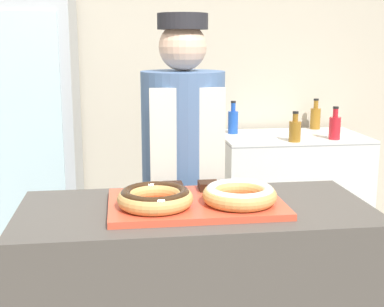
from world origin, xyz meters
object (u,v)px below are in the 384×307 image
object	(u,v)px
donut_chocolate_glaze	(155,197)
brownie_back_left	(173,187)
bottle_blue	(233,121)
donut_light_glaze	(240,194)
serving_tray	(196,204)
bottle_red	(335,127)
baker_person	(183,185)
chest_freezer	(290,194)
brownie_back_right	(209,186)
bottle_amber_b	(295,130)
bottle_amber	(315,117)
beverage_fridge	(23,135)

from	to	relation	value
donut_chocolate_glaze	brownie_back_left	world-z (taller)	donut_chocolate_glaze
donut_chocolate_glaze	bottle_blue	size ratio (longest dim) A/B	1.14
donut_light_glaze	brownie_back_left	bearing A→B (deg)	139.04
serving_tray	bottle_red	world-z (taller)	bottle_red
donut_light_glaze	baker_person	world-z (taller)	baker_person
serving_tray	chest_freezer	world-z (taller)	serving_tray
donut_chocolate_glaze	brownie_back_right	size ratio (longest dim) A/B	3.49
brownie_back_right	baker_person	bearing A→B (deg)	96.95
brownie_back_right	bottle_amber_b	bearing A→B (deg)	59.32
brownie_back_right	bottle_blue	xyz separation A→B (m)	(0.47, 1.73, -0.00)
serving_tray	baker_person	size ratio (longest dim) A/B	0.38
bottle_blue	bottle_amber_b	size ratio (longest dim) A/B	1.16
serving_tray	donut_light_glaze	distance (m)	0.17
serving_tray	bottle_amber_b	bearing A→B (deg)	59.65
baker_person	bottle_amber	xyz separation A→B (m)	(1.18, 1.43, 0.10)
beverage_fridge	bottle_red	bearing A→B (deg)	-5.13
beverage_fridge	bottle_blue	distance (m)	1.45
baker_person	beverage_fridge	xyz separation A→B (m)	(-0.93, 1.18, 0.06)
brownie_back_left	brownie_back_right	size ratio (longest dim) A/B	1.00
donut_chocolate_glaze	bottle_blue	distance (m)	2.04
bottle_blue	donut_chocolate_glaze	bearing A→B (deg)	-109.74
chest_freezer	bottle_amber	bearing A→B (deg)	43.91
chest_freezer	donut_chocolate_glaze	bearing A→B (deg)	-121.40
bottle_blue	beverage_fridge	bearing A→B (deg)	-174.66
donut_light_glaze	brownie_back_left	world-z (taller)	donut_light_glaze
donut_chocolate_glaze	brownie_back_left	size ratio (longest dim) A/B	3.49
donut_light_glaze	brownie_back_right	xyz separation A→B (m)	(-0.08, 0.19, -0.02)
chest_freezer	bottle_amber_b	world-z (taller)	bottle_amber_b
bottle_amber	bottle_amber_b	world-z (taller)	bottle_amber
brownie_back_left	baker_person	world-z (taller)	baker_person
chest_freezer	donut_light_glaze	bearing A→B (deg)	-113.79
donut_chocolate_glaze	bottle_amber_b	world-z (taller)	bottle_amber_b
bottle_amber	donut_chocolate_glaze	bearing A→B (deg)	-123.51
bottle_red	bottle_blue	distance (m)	0.71
brownie_back_left	bottle_blue	bearing A→B (deg)	70.60
chest_freezer	bottle_blue	size ratio (longest dim) A/B	4.29
serving_tray	bottle_blue	world-z (taller)	bottle_blue
brownie_back_right	baker_person	distance (m)	0.43
chest_freezer	bottle_amber_b	xyz separation A→B (m)	(-0.07, -0.24, 0.51)
donut_light_glaze	bottle_red	distance (m)	1.90
bottle_red	bottle_amber	bearing A→B (deg)	86.46
beverage_fridge	bottle_blue	bearing A→B (deg)	5.34
chest_freezer	bottle_red	distance (m)	0.60
bottle_amber_b	donut_light_glaze	bearing A→B (deg)	-115.02
brownie_back_left	bottle_red	xyz separation A→B (m)	(1.24, 1.41, -0.01)
serving_tray	chest_freezer	bearing A→B (deg)	61.54
brownie_back_right	bottle_amber_b	size ratio (longest dim) A/B	0.38
baker_person	brownie_back_right	bearing A→B (deg)	-83.05
bottle_amber	bottle_amber_b	xyz separation A→B (m)	(-0.32, -0.49, -0.01)
bottle_red	bottle_amber_b	xyz separation A→B (m)	(-0.30, -0.05, -0.01)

